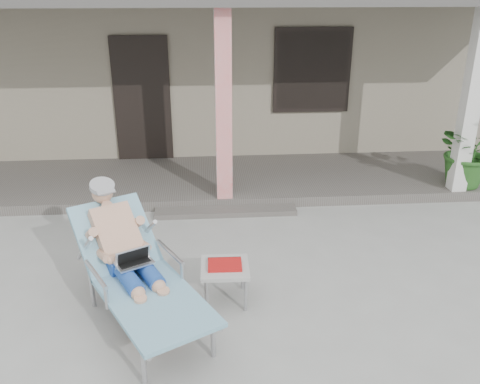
{
  "coord_description": "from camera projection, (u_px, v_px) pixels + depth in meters",
  "views": [
    {
      "loc": [
        -0.3,
        -4.69,
        3.05
      ],
      "look_at": [
        0.11,
        0.6,
        0.85
      ],
      "focal_mm": 38.0,
      "sensor_mm": 36.0,
      "label": 1
    }
  ],
  "objects": [
    {
      "name": "ground",
      "position": [
        234.0,
        286.0,
        5.51
      ],
      "size": [
        60.0,
        60.0,
        0.0
      ],
      "primitive_type": "plane",
      "color": "#9E9E99",
      "rests_on": "ground"
    },
    {
      "name": "house",
      "position": [
        214.0,
        52.0,
        10.85
      ],
      "size": [
        10.4,
        5.4,
        3.3
      ],
      "color": "gray",
      "rests_on": "ground"
    },
    {
      "name": "porch_deck",
      "position": [
        222.0,
        180.0,
        8.24
      ],
      "size": [
        10.0,
        2.0,
        0.15
      ],
      "primitive_type": "cube",
      "color": "#605B56",
      "rests_on": "ground"
    },
    {
      "name": "porch_overhang",
      "position": [
        220.0,
        2.0,
        7.15
      ],
      "size": [
        10.0,
        2.3,
        2.85
      ],
      "color": "silver",
      "rests_on": "porch_deck"
    },
    {
      "name": "porch_step",
      "position": [
        226.0,
        211.0,
        7.2
      ],
      "size": [
        2.0,
        0.3,
        0.07
      ],
      "primitive_type": "cube",
      "color": "#605B56",
      "rests_on": "ground"
    },
    {
      "name": "lounger",
      "position": [
        130.0,
        242.0,
        4.76
      ],
      "size": [
        1.56,
        2.02,
        1.29
      ],
      "rotation": [
        0.0,
        0.0,
        0.5
      ],
      "color": "#B7B7BC",
      "rests_on": "ground"
    },
    {
      "name": "side_table",
      "position": [
        225.0,
        269.0,
        5.12
      ],
      "size": [
        0.49,
        0.49,
        0.44
      ],
      "rotation": [
        0.0,
        0.0,
        -0.02
      ],
      "color": "#AAA9A5",
      "rests_on": "ground"
    },
    {
      "name": "potted_palm",
      "position": [
        470.0,
        150.0,
        7.63
      ],
      "size": [
        1.03,
        0.9,
        1.12
      ],
      "primitive_type": "imported",
      "rotation": [
        0.0,
        0.0,
        -0.02
      ],
      "color": "#26591E",
      "rests_on": "porch_deck"
    }
  ]
}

